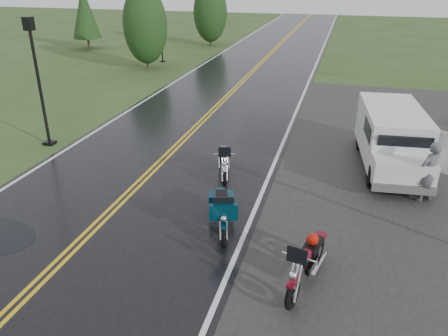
# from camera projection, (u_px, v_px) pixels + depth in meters

# --- Properties ---
(ground) EXTENTS (120.00, 120.00, 0.00)m
(ground) POSITION_uv_depth(u_px,v_px,m) (103.00, 221.00, 11.60)
(ground) COLOR #2D471E
(ground) RESTS_ON ground
(road) EXTENTS (8.00, 100.00, 0.04)m
(road) POSITION_uv_depth(u_px,v_px,m) (212.00, 112.00, 20.36)
(road) COLOR black
(road) RESTS_ON ground
(motorcycle_red) EXTENTS (1.27, 2.33, 1.30)m
(motorcycle_red) POSITION_uv_depth(u_px,v_px,m) (293.00, 283.00, 8.31)
(motorcycle_red) COLOR #600A18
(motorcycle_red) RESTS_ON ground
(motorcycle_teal) EXTENTS (1.38, 2.24, 1.25)m
(motorcycle_teal) POSITION_uv_depth(u_px,v_px,m) (224.00, 225.00, 10.24)
(motorcycle_teal) COLOR #042835
(motorcycle_teal) RESTS_ON ground
(motorcycle_silver) EXTENTS (1.29, 2.16, 1.20)m
(motorcycle_silver) POSITION_uv_depth(u_px,v_px,m) (225.00, 169.00, 13.13)
(motorcycle_silver) COLOR #B8BCC1
(motorcycle_silver) RESTS_ON ground
(van_white) EXTENTS (2.38, 5.22, 1.99)m
(van_white) POSITION_uv_depth(u_px,v_px,m) (375.00, 157.00, 12.98)
(van_white) COLOR silver
(van_white) RESTS_ON ground
(person_at_van) EXTENTS (0.78, 0.75, 1.79)m
(person_at_van) POSITION_uv_depth(u_px,v_px,m) (429.00, 173.00, 12.20)
(person_at_van) COLOR #525358
(person_at_van) RESTS_ON ground
(lamp_post_near_left) EXTENTS (0.40, 0.40, 4.68)m
(lamp_post_near_left) POSITION_uv_depth(u_px,v_px,m) (39.00, 84.00, 15.68)
(lamp_post_near_left) COLOR black
(lamp_post_near_left) RESTS_ON ground
(lamp_post_far_left) EXTENTS (0.31, 0.31, 3.62)m
(lamp_post_far_left) POSITION_uv_depth(u_px,v_px,m) (161.00, 36.00, 30.64)
(lamp_post_far_left) COLOR black
(lamp_post_far_left) RESTS_ON ground
(tree_left_mid) EXTENTS (2.87, 2.87, 4.48)m
(tree_left_mid) POSITION_uv_depth(u_px,v_px,m) (146.00, 34.00, 28.46)
(tree_left_mid) COLOR #1E3D19
(tree_left_mid) RESTS_ON ground
(tree_left_far) EXTENTS (2.85, 2.85, 4.39)m
(tree_left_far) POSITION_uv_depth(u_px,v_px,m) (210.00, 19.00, 37.13)
(tree_left_far) COLOR #1E3D19
(tree_left_far) RESTS_ON ground
(pine_left_far) EXTENTS (2.31, 2.31, 4.82)m
(pine_left_far) POSITION_uv_depth(u_px,v_px,m) (85.00, 18.00, 35.65)
(pine_left_far) COLOR #1E3D19
(pine_left_far) RESTS_ON ground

